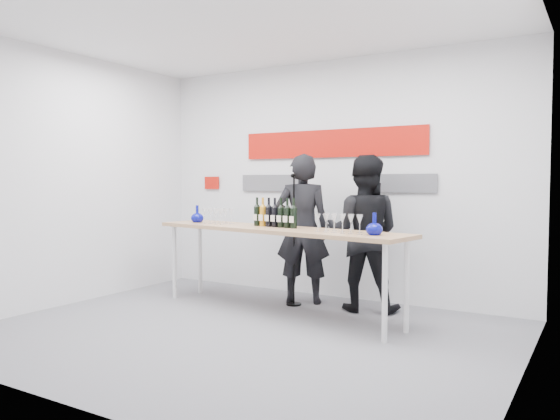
{
  "coord_description": "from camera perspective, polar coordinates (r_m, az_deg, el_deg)",
  "views": [
    {
      "loc": [
        3.01,
        -4.29,
        1.47
      ],
      "look_at": [
        -0.14,
        0.95,
        1.15
      ],
      "focal_mm": 35.0,
      "sensor_mm": 36.0,
      "label": 1
    }
  ],
  "objects": [
    {
      "name": "ground",
      "position": [
        5.44,
        -4.03,
        -12.68
      ],
      "size": [
        5.0,
        5.0,
        0.0
      ],
      "primitive_type": "plane",
      "color": "slate",
      "rests_on": "ground"
    },
    {
      "name": "back_wall",
      "position": [
        6.97,
        5.4,
        3.23
      ],
      "size": [
        5.0,
        0.04,
        3.0
      ],
      "primitive_type": "cube",
      "color": "silver",
      "rests_on": "ground"
    },
    {
      "name": "signage",
      "position": [
        6.98,
        4.9,
        5.75
      ],
      "size": [
        3.38,
        0.02,
        0.79
      ],
      "color": "#B61107",
      "rests_on": "back_wall"
    },
    {
      "name": "tasting_table",
      "position": [
        6.06,
        -0.49,
        -2.54
      ],
      "size": [
        3.25,
        1.13,
        0.96
      ],
      "rotation": [
        0.0,
        0.0,
        -0.16
      ],
      "color": "tan",
      "rests_on": "ground"
    },
    {
      "name": "wine_bottles",
      "position": [
        6.12,
        -0.54,
        -0.25
      ],
      "size": [
        0.62,
        0.17,
        0.33
      ],
      "rotation": [
        0.0,
        0.0,
        -0.16
      ],
      "color": "black",
      "rests_on": "tasting_table"
    },
    {
      "name": "decanter_left",
      "position": [
        6.91,
        -8.65,
        -0.39
      ],
      "size": [
        0.16,
        0.16,
        0.21
      ],
      "primitive_type": null,
      "color": "#070B82",
      "rests_on": "tasting_table"
    },
    {
      "name": "decanter_right",
      "position": [
        5.29,
        9.83,
        -1.43
      ],
      "size": [
        0.16,
        0.16,
        0.21
      ],
      "primitive_type": null,
      "color": "#070B82",
      "rests_on": "tasting_table"
    },
    {
      "name": "glasses_left",
      "position": [
        6.68,
        -6.51,
        -0.63
      ],
      "size": [
        0.39,
        0.27,
        0.18
      ],
      "color": "silver",
      "rests_on": "tasting_table"
    },
    {
      "name": "glasses_right",
      "position": [
        5.52,
        6.31,
        -1.39
      ],
      "size": [
        0.56,
        0.3,
        0.18
      ],
      "color": "silver",
      "rests_on": "tasting_table"
    },
    {
      "name": "presenter_left",
      "position": [
        6.58,
        2.38,
        -1.98
      ],
      "size": [
        0.77,
        0.64,
        1.8
      ],
      "primitive_type": "imported",
      "rotation": [
        0.0,
        0.0,
        3.51
      ],
      "color": "black",
      "rests_on": "ground"
    },
    {
      "name": "presenter_right",
      "position": [
        6.27,
        8.71,
        -2.4
      ],
      "size": [
        1.0,
        0.86,
        1.77
      ],
      "primitive_type": "imported",
      "rotation": [
        0.0,
        0.0,
        3.39
      ],
      "color": "black",
      "rests_on": "ground"
    },
    {
      "name": "mic_stand",
      "position": [
        6.5,
        1.44,
        -5.8
      ],
      "size": [
        0.18,
        0.18,
        1.56
      ],
      "rotation": [
        0.0,
        0.0,
        -0.37
      ],
      "color": "black",
      "rests_on": "ground"
    }
  ]
}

